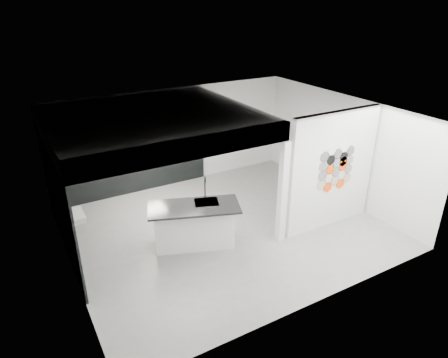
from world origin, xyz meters
TOP-DOWN VIEW (x-y plane):
  - floor at (0.00, 0.00)m, footprint 7.00×6.00m
  - partition_panel at (2.23, -1.00)m, footprint 2.45×0.15m
  - bay_clad_back at (-1.30, 2.97)m, footprint 4.40×0.04m
  - bay_clad_left at (-3.47, 1.00)m, footprint 0.04×4.00m
  - bulkhead at (-1.30, 1.00)m, footprint 4.40×4.00m
  - corner_column at (0.82, -1.00)m, footprint 0.16×0.16m
  - fascia_beam at (-1.30, -0.92)m, footprint 4.40×0.16m
  - wall_basin at (-3.24, 0.80)m, footprint 0.40×0.60m
  - display_shelf at (-1.20, 2.87)m, footprint 3.00×0.15m
  - kitchen_island at (-0.96, -0.25)m, footprint 2.10×1.47m
  - stockpot at (-2.24, 2.87)m, footprint 0.33×0.33m
  - kettle at (-0.16, 2.87)m, footprint 0.26×0.26m
  - glass_bowl at (0.15, 2.87)m, footprint 0.13×0.13m
  - glass_vase at (0.15, 2.87)m, footprint 0.10×0.10m
  - bottle_dark at (-1.67, 2.87)m, footprint 0.06×0.06m
  - utensil_cup at (-2.23, 2.87)m, footprint 0.09×0.09m
  - hex_tile_cluster at (2.26, -1.09)m, footprint 1.04×0.02m

SIDE VIEW (x-z plane):
  - floor at x=0.00m, z-range -0.01..0.00m
  - kitchen_island at x=-0.96m, z-range -0.25..1.30m
  - wall_basin at x=-3.24m, z-range 0.79..0.91m
  - bay_clad_back at x=-1.30m, z-range 0.00..2.35m
  - bay_clad_left at x=-3.47m, z-range 0.00..2.35m
  - corner_column at x=0.82m, z-range 0.00..2.35m
  - display_shelf at x=-1.20m, z-range 1.28..1.32m
  - glass_bowl at x=0.15m, z-range 1.32..1.41m
  - utensil_cup at x=-2.23m, z-range 1.32..1.42m
  - glass_vase at x=0.15m, z-range 1.32..1.45m
  - bottle_dark at x=-1.67m, z-range 1.32..1.47m
  - partition_panel at x=2.23m, z-range 0.00..2.80m
  - kettle at x=-0.16m, z-range 1.32..1.50m
  - stockpot at x=-2.24m, z-range 1.32..1.52m
  - hex_tile_cluster at x=2.26m, z-range 0.92..2.09m
  - bulkhead at x=-1.30m, z-range 2.35..2.75m
  - fascia_beam at x=-1.30m, z-range 2.35..2.75m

